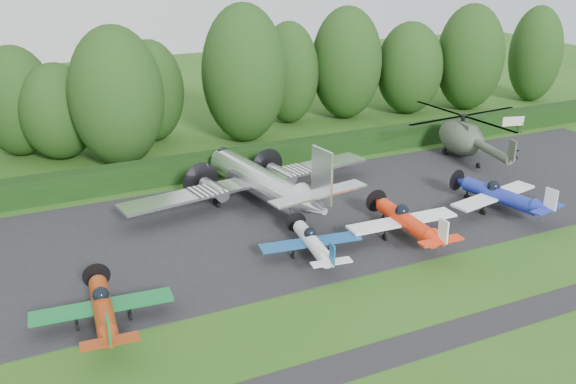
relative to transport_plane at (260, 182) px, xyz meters
name	(u,v)px	position (x,y,z in m)	size (l,w,h in m)	color
ground	(374,284)	(1.42, -13.57, -1.83)	(160.00, 160.00, 0.00)	#225016
apron	(299,219)	(1.42, -3.57, -1.83)	(70.00, 18.00, 0.01)	black
taxiway_verge	(439,339)	(1.42, -19.57, -1.83)	(70.00, 2.00, 0.00)	black
hedgerow	(242,171)	(1.42, 7.43, -1.83)	(90.00, 1.60, 2.00)	black
transport_plane	(260,182)	(0.00, 0.00, 0.00)	(20.52, 15.73, 6.57)	silver
light_plane_red	(103,308)	(-13.48, -11.54, -0.69)	(7.15, 7.52, 2.75)	#93300D
light_plane_white	(313,243)	(-0.37, -9.22, -0.79)	(6.49, 6.83, 2.50)	white
light_plane_orange	(407,221)	(6.47, -9.39, -0.59)	(7.78, 8.18, 2.99)	#F4310E
light_plane_blue	(500,195)	(15.18, -8.52, -0.57)	(7.88, 8.29, 3.03)	#1A299E
helicopter	(462,135)	(20.64, 2.57, 0.28)	(12.22, 14.30, 3.93)	#344031
sign_board	(510,122)	(29.96, 6.46, -0.67)	(3.06, 0.11, 1.72)	#3F3326
tree_2	(536,54)	(42.18, 16.14, 3.77)	(6.12, 6.12, 11.24)	black
tree_3	(151,91)	(-3.15, 19.41, 3.03)	(6.32, 6.32, 9.75)	black
tree_4	(16,101)	(-15.06, 20.15, 3.12)	(6.84, 6.84, 9.92)	black
tree_5	(347,63)	(17.98, 18.86, 4.14)	(7.54, 7.54, 11.97)	black
tree_6	(410,68)	(25.34, 17.66, 3.22)	(7.28, 7.28, 10.13)	black
tree_7	(117,97)	(-7.39, 13.59, 4.16)	(7.95, 7.95, 12.02)	black
tree_8	(244,74)	(4.95, 15.59, 4.71)	(8.00, 8.00, 13.11)	black
tree_9	(470,58)	(32.48, 16.28, 4.08)	(7.51, 7.51, 11.84)	black
tree_11	(289,73)	(11.57, 19.72, 3.47)	(6.26, 6.26, 10.64)	black
tree_12	(58,111)	(-11.89, 17.60, 2.44)	(6.83, 6.83, 8.57)	black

